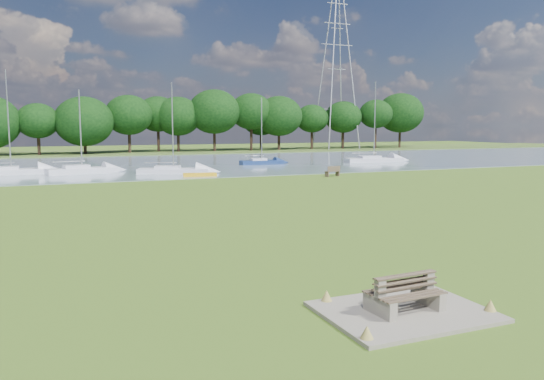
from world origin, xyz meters
name	(u,v)px	position (x,y,z in m)	size (l,w,h in m)	color
ground	(232,223)	(0.00, 0.00, 0.00)	(220.00, 220.00, 0.00)	#5B6C25
river	(123,165)	(0.00, 42.00, 0.00)	(220.00, 40.00, 0.10)	slate
far_bank	(101,154)	(0.00, 72.00, 0.00)	(220.00, 20.00, 0.40)	#4C6626
concrete_pad	(404,312)	(0.00, -14.00, 0.05)	(4.20, 3.20, 0.10)	gray
bench_pair	(405,294)	(0.00, -14.00, 0.51)	(1.95, 1.22, 1.02)	gray
riverbank_bench	(333,171)	(16.53, 19.27, 0.50)	(1.70, 0.90, 1.00)	brown
kayak	(200,175)	(4.80, 24.00, 0.21)	(3.15, 0.73, 0.31)	gold
pylon	(337,44)	(45.56, 70.00, 21.01)	(7.04, 4.93, 33.80)	#9D9FA6
tree_line	(88,116)	(-2.26, 68.00, 6.41)	(137.93, 8.91, 10.78)	black
sailboat_1	(81,168)	(-5.42, 31.38, 0.57)	(7.00, 3.27, 8.32)	silver
sailboat_2	(373,158)	(31.11, 34.47, 0.56)	(7.95, 3.20, 10.52)	silver
sailboat_3	(10,169)	(-11.94, 33.14, 0.53)	(7.53, 2.31, 10.14)	silver
sailboat_4	(261,161)	(15.93, 36.32, 0.52)	(5.45, 1.62, 8.20)	navy
sailboat_5	(173,169)	(3.06, 28.00, 0.51)	(7.29, 4.31, 9.03)	silver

